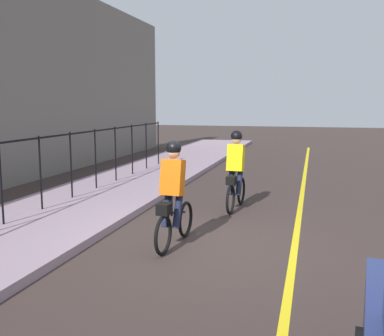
% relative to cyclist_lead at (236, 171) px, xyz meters
% --- Properties ---
extents(ground_plane, '(80.00, 80.00, 0.00)m').
position_rel_cyclist_lead_xyz_m(ground_plane, '(-2.68, 0.16, -0.91)').
color(ground_plane, '#382C29').
extents(lane_line_centre, '(36.00, 0.12, 0.01)m').
position_rel_cyclist_lead_xyz_m(lane_line_centre, '(-2.68, -1.44, -0.91)').
color(lane_line_centre, yellow).
rests_on(lane_line_centre, ground).
extents(sidewalk, '(40.00, 3.20, 0.15)m').
position_rel_cyclist_lead_xyz_m(sidewalk, '(-2.68, 3.56, -0.84)').
color(sidewalk, gray).
rests_on(sidewalk, ground).
extents(iron_fence, '(15.10, 0.04, 1.60)m').
position_rel_cyclist_lead_xyz_m(iron_fence, '(-1.68, 3.96, 0.35)').
color(iron_fence, black).
rests_on(iron_fence, sidewalk).
extents(cyclist_lead, '(1.71, 0.38, 1.83)m').
position_rel_cyclist_lead_xyz_m(cyclist_lead, '(0.00, 0.00, 0.00)').
color(cyclist_lead, black).
rests_on(cyclist_lead, ground).
extents(cyclist_follow, '(1.71, 0.38, 1.83)m').
position_rel_cyclist_lead_xyz_m(cyclist_follow, '(-2.92, 0.56, 0.00)').
color(cyclist_follow, black).
rests_on(cyclist_follow, ground).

